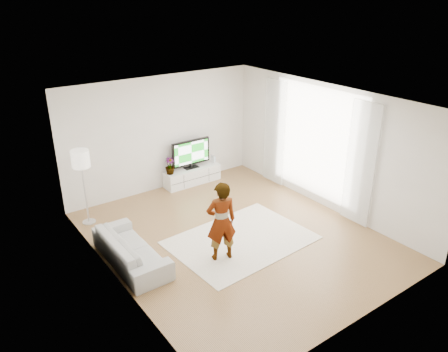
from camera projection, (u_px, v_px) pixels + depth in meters
floor at (236, 237)px, 8.84m from camera, size 6.00×6.00×0.00m
ceiling at (238, 101)px, 7.73m from camera, size 6.00×6.00×0.00m
wall_left at (112, 209)px, 6.94m from camera, size 0.02×6.00×2.80m
wall_right at (327, 147)px, 9.62m from camera, size 0.02×6.00×2.80m
wall_back at (161, 134)px, 10.52m from camera, size 5.00×0.02×2.80m
wall_front at (367, 242)px, 6.05m from camera, size 5.00×0.02×2.80m
window at (316, 142)px, 9.82m from camera, size 0.01×2.60×2.50m
curtain_near at (360, 164)px, 8.85m from camera, size 0.04×0.70×2.60m
curtain_far at (275, 133)px, 10.78m from camera, size 0.04×0.70×2.60m
media_console at (192, 176)px, 11.19m from camera, size 1.49×0.42×0.42m
television at (191, 153)px, 10.96m from camera, size 1.06×0.21×0.74m
game_console at (213, 159)px, 11.41m from camera, size 0.06×0.15×0.20m
potted_plant at (170, 166)px, 10.68m from camera, size 0.26×0.26×0.42m
rug at (241, 240)px, 8.72m from camera, size 2.82×2.11×0.01m
player at (221, 221)px, 7.84m from camera, size 0.64×0.52×1.53m
sofa at (131, 249)px, 7.92m from camera, size 0.76×1.93×0.56m
floor_lamp at (81, 162)px, 8.84m from camera, size 0.36×0.36×1.64m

